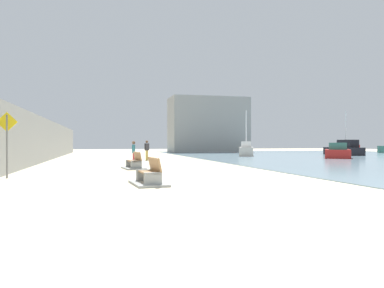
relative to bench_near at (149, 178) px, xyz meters
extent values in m
plane|color=beige|center=(1.14, 14.97, -0.23)|extent=(120.00, 120.00, 0.00)
cube|color=gray|center=(-6.36, 14.97, 1.49)|extent=(0.80, 64.00, 3.44)
cube|color=gray|center=(0.04, -0.70, 0.01)|extent=(0.62, 0.26, 0.50)
cube|color=gray|center=(-0.09, 0.69, 0.01)|extent=(0.62, 0.26, 0.50)
cube|color=#997047|center=(-0.03, 0.00, 0.22)|extent=(0.65, 1.64, 0.06)
cube|color=#997047|center=(0.20, 0.02, 0.50)|extent=(0.31, 1.61, 0.50)
cube|color=gray|center=(-0.03, 0.00, -0.19)|extent=(1.29, 2.19, 0.08)
cube|color=gray|center=(0.22, 7.58, 0.01)|extent=(0.62, 0.27, 0.50)
cube|color=gray|center=(0.04, 8.97, 0.01)|extent=(0.62, 0.27, 0.50)
cube|color=#997047|center=(0.13, 8.28, 0.22)|extent=(0.70, 1.65, 0.06)
cube|color=#997047|center=(0.36, 8.31, 0.50)|extent=(0.36, 1.61, 0.50)
cube|color=gray|center=(0.13, 8.28, -0.19)|extent=(1.36, 2.22, 0.08)
cylinder|color=#B22D33|center=(0.42, 11.78, 0.17)|extent=(0.12, 0.12, 0.81)
cylinder|color=#B22D33|center=(0.44, 11.91, 0.17)|extent=(0.12, 0.12, 0.81)
cube|color=teal|center=(0.43, 11.85, 0.86)|extent=(0.24, 0.35, 0.57)
sphere|color=brown|center=(0.43, 11.85, 1.28)|extent=(0.22, 0.22, 0.22)
cylinder|color=teal|center=(0.39, 11.63, 0.89)|extent=(0.09, 0.09, 0.51)
cylinder|color=teal|center=(0.48, 12.06, 0.89)|extent=(0.09, 0.09, 0.51)
cylinder|color=gold|center=(2.04, 18.36, 0.19)|extent=(0.12, 0.12, 0.85)
cylinder|color=gold|center=(2.15, 18.43, 0.19)|extent=(0.12, 0.12, 0.85)
cube|color=#333338|center=(2.09, 18.40, 0.92)|extent=(0.37, 0.33, 0.60)
sphere|color=brown|center=(2.09, 18.40, 1.36)|extent=(0.23, 0.23, 0.23)
cylinder|color=#333338|center=(1.91, 18.27, 0.95)|extent=(0.09, 0.09, 0.54)
cylinder|color=#333338|center=(2.27, 18.52, 0.95)|extent=(0.09, 0.09, 0.54)
cube|color=black|center=(26.38, 25.53, 0.26)|extent=(1.78, 5.61, 0.91)
cube|color=black|center=(26.38, 24.69, 1.17)|extent=(1.24, 2.47, 0.90)
cube|color=beige|center=(14.27, 26.16, 0.29)|extent=(3.49, 5.71, 0.97)
cube|color=white|center=(13.96, 25.39, 1.09)|extent=(1.89, 2.66, 0.64)
cylinder|color=silver|center=(14.38, 26.41, 2.87)|extent=(0.12, 0.12, 4.19)
cube|color=red|center=(36.50, 38.78, 0.39)|extent=(4.42, 7.50, 1.17)
cube|color=black|center=(36.12, 37.76, 1.33)|extent=(2.42, 3.48, 0.71)
cylinder|color=silver|center=(36.63, 39.12, 3.74)|extent=(0.12, 0.12, 5.54)
cube|color=red|center=(20.49, 18.22, 0.22)|extent=(4.23, 4.76, 0.82)
cube|color=#337060|center=(20.14, 17.70, 0.95)|extent=(2.34, 2.42, 0.65)
cylinder|color=slate|center=(-5.57, 3.83, 1.11)|extent=(0.08, 0.08, 2.69)
cube|color=yellow|center=(-5.57, 3.83, 2.16)|extent=(0.85, 0.03, 0.85)
cube|color=gray|center=(14.64, 42.97, 4.04)|extent=(12.00, 6.00, 8.55)
camera|label=1|loc=(-1.67, -13.39, 1.28)|focal=34.89mm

